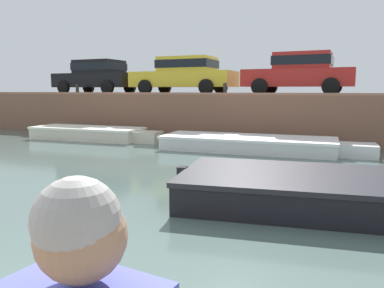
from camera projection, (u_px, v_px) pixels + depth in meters
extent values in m
plane|color=#4C605B|center=(223.00, 183.00, 7.70)|extent=(400.00, 400.00, 0.00)
cube|color=brown|center=(290.00, 115.00, 15.79)|extent=(60.00, 6.00, 1.72)
cube|color=#9F6C52|center=(279.00, 94.00, 13.04)|extent=(60.00, 0.24, 0.08)
cube|color=silver|center=(88.00, 134.00, 14.41)|extent=(4.39, 1.74, 0.40)
cube|color=silver|center=(148.00, 137.00, 13.57)|extent=(0.91, 0.86, 0.40)
cube|color=white|center=(87.00, 128.00, 14.38)|extent=(4.45, 1.81, 0.08)
cube|color=brown|center=(80.00, 130.00, 14.50)|extent=(0.32, 1.34, 0.06)
cube|color=white|center=(247.00, 145.00, 11.76)|extent=(5.39, 2.05, 0.37)
cube|color=white|center=(357.00, 150.00, 10.69)|extent=(1.11, 1.03, 0.37)
cube|color=white|center=(247.00, 138.00, 11.73)|extent=(5.45, 2.12, 0.08)
cube|color=brown|center=(235.00, 140.00, 11.87)|extent=(0.33, 1.59, 0.06)
cube|color=black|center=(364.00, 196.00, 5.93)|extent=(6.04, 3.01, 0.45)
cube|color=black|center=(365.00, 180.00, 5.89)|extent=(6.11, 3.08, 0.08)
cube|color=brown|center=(335.00, 184.00, 6.01)|extent=(0.53, 1.96, 0.06)
cube|color=black|center=(183.00, 179.00, 6.65)|extent=(0.19, 0.22, 0.45)
cube|color=black|center=(97.00, 80.00, 17.60)|extent=(4.01, 1.79, 0.64)
cube|color=black|center=(99.00, 67.00, 17.45)|extent=(2.01, 1.55, 0.60)
cube|color=black|center=(99.00, 67.00, 17.45)|extent=(2.09, 1.59, 0.33)
cylinder|color=black|center=(63.00, 87.00, 17.34)|extent=(0.60, 0.19, 0.60)
cylinder|color=black|center=(88.00, 87.00, 18.94)|extent=(0.60, 0.19, 0.60)
cylinder|color=black|center=(107.00, 87.00, 16.35)|extent=(0.60, 0.19, 0.60)
cylinder|color=black|center=(130.00, 87.00, 17.95)|extent=(0.60, 0.19, 0.60)
cube|color=yellow|center=(184.00, 79.00, 15.86)|extent=(4.40, 1.82, 0.64)
cube|color=yellow|center=(187.00, 64.00, 15.71)|extent=(2.21, 1.59, 0.60)
cube|color=black|center=(187.00, 64.00, 15.71)|extent=(2.29, 1.62, 0.33)
cylinder|color=black|center=(145.00, 87.00, 15.59)|extent=(0.60, 0.19, 0.60)
cylinder|color=black|center=(165.00, 87.00, 17.26)|extent=(0.60, 0.19, 0.60)
cylinder|color=black|center=(206.00, 87.00, 14.56)|extent=(0.60, 0.19, 0.60)
cylinder|color=black|center=(221.00, 87.00, 16.22)|extent=(0.60, 0.19, 0.60)
cube|color=#B2231E|center=(298.00, 78.00, 14.04)|extent=(4.01, 1.82, 0.64)
cube|color=#B2231E|center=(303.00, 61.00, 13.88)|extent=(2.02, 1.58, 0.60)
cube|color=black|center=(303.00, 61.00, 13.88)|extent=(2.10, 1.61, 0.33)
cylinder|color=black|center=(259.00, 87.00, 13.76)|extent=(0.60, 0.19, 0.60)
cylinder|color=black|center=(270.00, 87.00, 15.39)|extent=(0.60, 0.19, 0.60)
cylinder|color=black|center=(331.00, 86.00, 12.77)|extent=(0.60, 0.19, 0.60)
cylinder|color=black|center=(334.00, 87.00, 14.40)|extent=(0.60, 0.19, 0.60)
cylinder|color=#2D2B28|center=(77.00, 90.00, 16.58)|extent=(0.14, 0.14, 0.35)
sphere|color=#2D2B28|center=(77.00, 86.00, 16.56)|extent=(0.15, 0.15, 0.15)
cylinder|color=#2D2B28|center=(225.00, 90.00, 13.92)|extent=(0.14, 0.14, 0.35)
sphere|color=#2D2B28|center=(225.00, 85.00, 13.90)|extent=(0.15, 0.15, 0.15)
sphere|color=#A37556|center=(81.00, 237.00, 0.80)|extent=(0.20, 0.20, 0.20)
sphere|color=gray|center=(77.00, 220.00, 0.79)|extent=(0.19, 0.19, 0.19)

